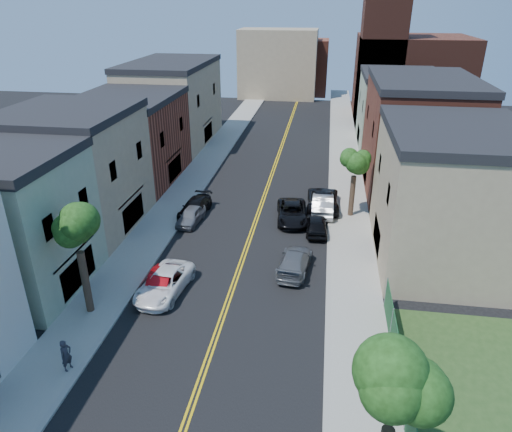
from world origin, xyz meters
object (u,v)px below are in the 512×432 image
at_px(red_sedan, 160,284).
at_px(black_suv_lane, 292,212).
at_px(grey_car_left, 191,216).
at_px(black_car_left, 195,207).
at_px(dark_car_right_far, 323,199).
at_px(grey_car_right, 295,261).
at_px(black_car_right, 316,224).
at_px(pedestrian_left, 66,355).
at_px(silver_car_right, 323,204).
at_px(white_pickup, 164,283).

height_order(red_sedan, black_suv_lane, black_suv_lane).
distance_m(grey_car_left, black_car_left, 1.69).
relative_size(grey_car_left, dark_car_right_far, 0.66).
bearing_deg(dark_car_right_far, grey_car_right, 79.69).
relative_size(black_car_right, black_suv_lane, 0.79).
xyz_separation_m(grey_car_right, dark_car_right_far, (1.70, 10.97, 0.11)).
relative_size(black_car_left, pedestrian_left, 2.66).
relative_size(red_sedan, dark_car_right_far, 0.68).
xyz_separation_m(dark_car_right_far, black_suv_lane, (-2.50, -3.04, -0.08)).
height_order(grey_car_right, pedestrian_left, pedestrian_left).
height_order(grey_car_left, black_car_right, black_car_right).
height_order(grey_car_right, silver_car_right, silver_car_right).
height_order(black_car_right, pedestrian_left, pedestrian_left).
distance_m(red_sedan, pedestrian_left, 7.68).
height_order(grey_car_left, dark_car_right_far, dark_car_right_far).
relative_size(silver_car_right, dark_car_right_far, 0.87).
distance_m(red_sedan, grey_car_left, 10.17).
xyz_separation_m(red_sedan, black_suv_lane, (7.44, 11.85, 0.08)).
relative_size(black_suv_lane, pedestrian_left, 3.06).
bearing_deg(red_sedan, black_suv_lane, 54.03).
relative_size(white_pickup, black_car_right, 1.24).
xyz_separation_m(grey_car_right, black_suv_lane, (-0.80, 7.92, 0.03)).
xyz_separation_m(white_pickup, black_car_left, (-1.25, 11.80, -0.05)).
xyz_separation_m(black_car_right, black_suv_lane, (-2.09, 1.89, 0.03)).
relative_size(grey_car_right, black_car_right, 1.17).
xyz_separation_m(red_sedan, grey_car_left, (-0.84, 10.13, 0.00)).
relative_size(black_car_left, black_suv_lane, 0.87).
bearing_deg(grey_car_right, red_sedan, 31.53).
xyz_separation_m(black_car_left, grey_car_right, (9.19, -7.89, 0.04)).
bearing_deg(white_pickup, black_car_left, 102.82).
distance_m(black_car_left, dark_car_right_far, 11.32).
distance_m(grey_car_right, pedestrian_left, 15.40).
relative_size(red_sedan, silver_car_right, 0.78).
xyz_separation_m(red_sedan, white_pickup, (0.30, 0.02, 0.06)).
distance_m(black_car_right, silver_car_right, 3.92).
bearing_deg(white_pickup, black_suv_lane, 65.64).
bearing_deg(dark_car_right_far, black_suv_lane, 49.09).
xyz_separation_m(grey_car_left, black_car_left, (-0.11, 1.69, 0.01)).
bearing_deg(dark_car_right_far, silver_car_right, 88.50).
height_order(red_sedan, grey_car_right, grey_car_right).
bearing_deg(dark_car_right_far, grey_car_left, 22.31).
xyz_separation_m(grey_car_right, black_car_right, (1.29, 6.04, 0.00)).
xyz_separation_m(white_pickup, black_car_right, (9.24, 9.94, -0.01)).
xyz_separation_m(dark_car_right_far, pedestrian_left, (-12.20, -22.23, 0.20)).
xyz_separation_m(grey_car_right, pedestrian_left, (-10.50, -11.26, 0.31)).
bearing_deg(white_pickup, red_sedan, -169.07).
relative_size(red_sedan, grey_car_right, 0.82).
bearing_deg(black_car_right, black_car_left, -14.16).
bearing_deg(dark_car_right_far, black_car_right, 83.78).
distance_m(grey_car_right, dark_car_right_far, 11.10).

